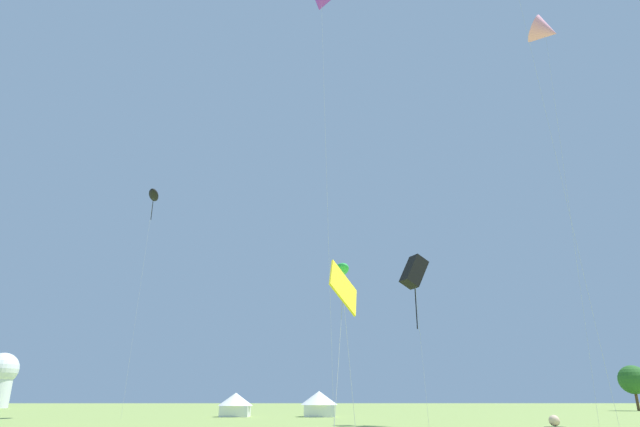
% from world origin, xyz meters
% --- Properties ---
extents(kite_purple_delta, '(2.96, 3.13, 39.18)m').
position_xyz_m(kite_purple_delta, '(0.18, 36.96, 37.69)').
color(kite_purple_delta, purple).
rests_on(kite_purple_delta, ground).
extents(kite_yellow_diamond, '(1.21, 3.22, 7.30)m').
position_xyz_m(kite_yellow_diamond, '(0.78, 17.07, 6.11)').
color(kite_yellow_diamond, yellow).
rests_on(kite_yellow_diamond, ground).
extents(kite_green_parafoil, '(1.16, 2.09, 8.37)m').
position_xyz_m(kite_green_parafoil, '(0.94, 22.14, 8.03)').
color(kite_green_parafoil, green).
rests_on(kite_green_parafoil, ground).
extents(kite_pink_delta, '(4.24, 3.98, 38.64)m').
position_xyz_m(kite_pink_delta, '(22.75, 40.12, 36.86)').
color(kite_pink_delta, pink).
rests_on(kite_pink_delta, ground).
extents(kite_black_parafoil, '(2.42, 3.83, 25.94)m').
position_xyz_m(kite_black_parafoil, '(-20.01, 56.13, 25.25)').
color(kite_black_parafoil, black).
rests_on(kite_black_parafoil, ground).
extents(kite_black_box, '(2.68, 3.26, 13.63)m').
position_xyz_m(kite_black_box, '(8.10, 40.40, 12.16)').
color(kite_black_box, black).
rests_on(kite_black_box, ground).
extents(festival_tent_center, '(3.94, 3.94, 2.56)m').
position_xyz_m(festival_tent_center, '(-9.32, 59.81, 1.42)').
color(festival_tent_center, white).
rests_on(festival_tent_center, ground).
extents(festival_tent_right, '(4.23, 4.23, 2.75)m').
position_xyz_m(festival_tent_right, '(0.14, 59.81, 1.52)').
color(festival_tent_right, white).
rests_on(festival_tent_right, ground).
extents(observatory_dome, '(6.40, 6.40, 10.80)m').
position_xyz_m(observatory_dome, '(-64.66, 109.18, 6.01)').
color(observatory_dome, white).
rests_on(observatory_dome, ground).
extents(tree_distant_left, '(4.57, 4.57, 7.10)m').
position_xyz_m(tree_distant_left, '(52.10, 86.58, 4.80)').
color(tree_distant_left, brown).
rests_on(tree_distant_left, ground).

